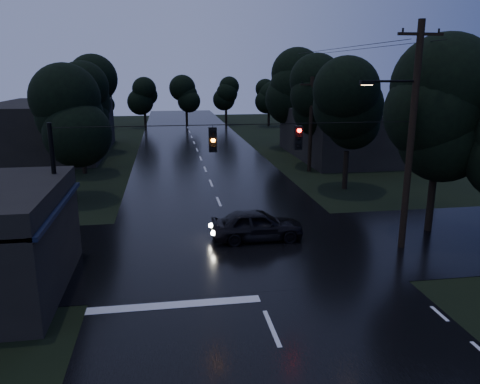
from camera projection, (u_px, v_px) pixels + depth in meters
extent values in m
cube|color=black|center=(205.00, 170.00, 38.72)|extent=(12.00, 120.00, 0.02)
cube|color=black|center=(238.00, 248.00, 21.51)|extent=(60.00, 9.00, 0.02)
cube|color=black|center=(58.00, 207.00, 16.78)|extent=(0.30, 7.00, 0.15)
cylinder|color=black|center=(36.00, 287.00, 14.31)|extent=(0.10, 0.10, 3.00)
cylinder|color=black|center=(72.00, 225.00, 20.04)|extent=(0.10, 0.10, 3.00)
cube|color=#FFE666|center=(49.00, 239.00, 15.51)|extent=(0.06, 1.60, 0.50)
cube|color=#FFE666|center=(65.00, 215.00, 18.09)|extent=(0.06, 1.20, 0.50)
cube|color=black|center=(349.00, 133.00, 44.10)|extent=(10.00, 14.00, 4.40)
cube|color=black|center=(53.00, 128.00, 45.54)|extent=(10.00, 16.00, 5.00)
cylinder|color=black|center=(411.00, 140.00, 20.43)|extent=(0.30, 0.30, 10.00)
cube|color=black|center=(421.00, 34.00, 19.32)|extent=(2.00, 0.12, 0.12)
cylinder|color=black|center=(392.00, 81.00, 19.63)|extent=(2.20, 0.10, 0.10)
cube|color=black|center=(367.00, 83.00, 19.48)|extent=(0.60, 0.25, 0.18)
cube|color=#FFB266|center=(367.00, 85.00, 19.50)|extent=(0.45, 0.18, 0.03)
cylinder|color=black|center=(311.00, 125.00, 37.12)|extent=(0.30, 0.30, 7.50)
cube|color=black|center=(312.00, 84.00, 36.32)|extent=(2.00, 0.12, 0.12)
cylinder|color=black|center=(57.00, 198.00, 18.67)|extent=(0.18, 0.18, 6.00)
cylinder|color=black|center=(242.00, 124.00, 19.09)|extent=(15.00, 0.03, 0.03)
cube|color=black|center=(213.00, 140.00, 19.06)|extent=(0.32, 0.25, 1.00)
sphere|color=orange|center=(213.00, 140.00, 18.92)|extent=(0.18, 0.18, 0.18)
cube|color=black|center=(298.00, 138.00, 19.61)|extent=(0.32, 0.25, 1.00)
sphere|color=#FF0C07|center=(299.00, 138.00, 19.46)|extent=(0.18, 0.18, 0.18)
cylinder|color=black|center=(430.00, 204.00, 23.62)|extent=(0.36, 0.36, 2.80)
sphere|color=black|center=(438.00, 137.00, 22.77)|extent=(4.48, 4.48, 4.48)
sphere|color=black|center=(440.00, 112.00, 22.46)|extent=(4.48, 4.48, 4.48)
sphere|color=black|center=(443.00, 87.00, 22.16)|extent=(4.48, 4.48, 4.48)
cylinder|color=black|center=(73.00, 181.00, 29.40)|extent=(0.36, 0.36, 2.45)
sphere|color=black|center=(68.00, 134.00, 28.66)|extent=(3.92, 3.92, 3.92)
sphere|color=black|center=(67.00, 116.00, 28.39)|extent=(3.92, 3.92, 3.92)
sphere|color=black|center=(65.00, 99.00, 28.13)|extent=(3.92, 3.92, 3.92)
cylinder|color=black|center=(84.00, 157.00, 36.94)|extent=(0.36, 0.36, 2.62)
sphere|color=black|center=(80.00, 117.00, 36.14)|extent=(4.20, 4.20, 4.20)
sphere|color=black|center=(79.00, 102.00, 35.86)|extent=(4.20, 4.20, 4.20)
sphere|color=black|center=(78.00, 87.00, 35.57)|extent=(4.20, 4.20, 4.20)
cylinder|color=black|center=(94.00, 139.00, 46.39)|extent=(0.36, 0.36, 2.80)
sphere|color=black|center=(91.00, 104.00, 45.54)|extent=(4.48, 4.48, 4.48)
sphere|color=black|center=(90.00, 91.00, 45.23)|extent=(4.48, 4.48, 4.48)
sphere|color=black|center=(89.00, 79.00, 44.93)|extent=(4.48, 4.48, 4.48)
cylinder|color=black|center=(345.00, 170.00, 32.10)|extent=(0.36, 0.36, 2.62)
sphere|color=black|center=(348.00, 124.00, 31.30)|extent=(4.20, 4.20, 4.20)
sphere|color=black|center=(349.00, 107.00, 31.01)|extent=(4.20, 4.20, 4.20)
sphere|color=black|center=(350.00, 89.00, 30.73)|extent=(4.20, 4.20, 4.20)
cylinder|color=black|center=(317.00, 150.00, 39.81)|extent=(0.36, 0.36, 2.80)
sphere|color=black|center=(319.00, 110.00, 38.96)|extent=(4.48, 4.48, 4.48)
sphere|color=black|center=(320.00, 95.00, 38.66)|extent=(4.48, 4.48, 4.48)
sphere|color=black|center=(320.00, 80.00, 38.36)|extent=(4.48, 4.48, 4.48)
cylinder|color=black|center=(293.00, 134.00, 49.44)|extent=(0.36, 0.36, 2.97)
sphere|color=black|center=(294.00, 99.00, 48.54)|extent=(4.76, 4.76, 4.76)
sphere|color=black|center=(294.00, 86.00, 48.22)|extent=(4.76, 4.76, 4.76)
sphere|color=black|center=(295.00, 74.00, 47.90)|extent=(4.76, 4.76, 4.76)
imported|color=black|center=(257.00, 225.00, 22.46)|extent=(4.44, 1.80, 1.51)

